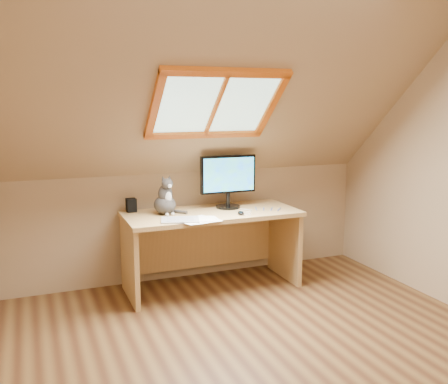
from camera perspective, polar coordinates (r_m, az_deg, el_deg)
name	(u,v)px	position (r m, az deg, el deg)	size (l,w,h in m)	color
ground	(274,362)	(3.39, 5.74, -18.73)	(3.50, 3.50, 0.00)	brown
room_shell	(286,139)	(2.89, 7.10, 6.05)	(3.52, 3.52, 2.41)	tan
desk	(209,234)	(4.48, -1.73, -4.79)	(1.52, 0.67, 0.69)	tan
monitor	(228,178)	(4.47, 0.48, 1.62)	(0.52, 0.22, 0.48)	black
cat	(165,200)	(4.28, -6.74, -0.93)	(0.23, 0.26, 0.34)	#3D3836
desk_speaker	(131,205)	(4.42, -10.56, -1.49)	(0.08, 0.08, 0.12)	black
graphics_tablet	(180,220)	(4.05, -5.04, -3.20)	(0.30, 0.22, 0.01)	#B2B2B7
mouse	(241,213)	(4.25, 1.94, -2.40)	(0.05, 0.09, 0.03)	black
papers	(204,219)	(4.07, -2.35, -3.13)	(0.35, 0.30, 0.01)	white
cables	(259,210)	(4.41, 4.02, -2.09)	(0.51, 0.26, 0.01)	silver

